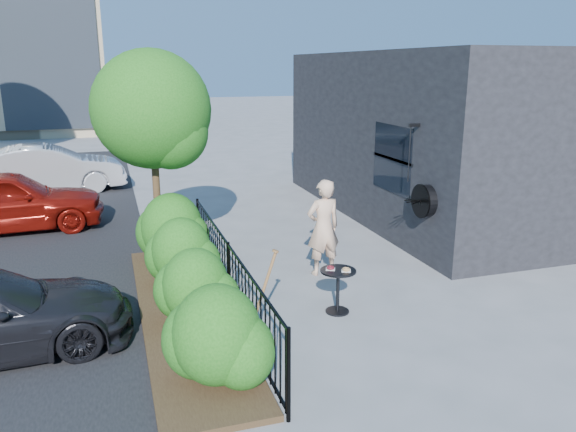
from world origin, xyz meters
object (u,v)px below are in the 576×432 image
object	(u,v)px
patio_tree	(156,117)
woman	(323,227)
cafe_table	(338,283)
car_red	(5,201)
shovel	(261,298)
car_silver	(49,169)

from	to	relation	value
patio_tree	woman	xyz separation A→B (m)	(2.68, -1.74, -1.89)
cafe_table	car_red	world-z (taller)	car_red
shovel	car_red	size ratio (longest dim) A/B	0.31
woman	shovel	size ratio (longest dim) A/B	1.37
woman	car_red	distance (m)	7.54
patio_tree	car_silver	distance (m)	7.85
car_red	shovel	bearing A→B (deg)	-151.49
woman	car_red	world-z (taller)	woman
cafe_table	car_silver	bearing A→B (deg)	115.23
patio_tree	cafe_table	distance (m)	4.67
patio_tree	car_red	distance (m)	4.83
woman	cafe_table	bearing A→B (deg)	70.84
cafe_table	shovel	bearing A→B (deg)	-163.49
patio_tree	car_silver	bearing A→B (deg)	110.37
woman	shovel	xyz separation A→B (m)	(-1.70, -2.02, -0.31)
patio_tree	shovel	world-z (taller)	patio_tree
car_red	car_silver	bearing A→B (deg)	-11.17
cafe_table	car_silver	world-z (taller)	car_silver
cafe_table	shovel	size ratio (longest dim) A/B	0.57
car_silver	car_red	bearing A→B (deg)	166.56
patio_tree	shovel	distance (m)	4.46
woman	car_silver	size ratio (longest dim) A/B	0.41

